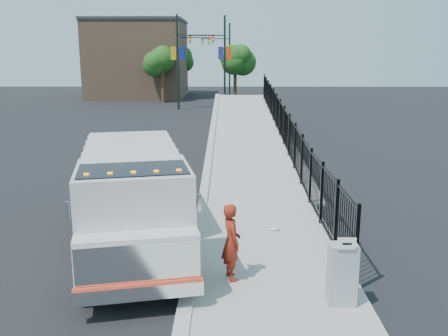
{
  "coord_description": "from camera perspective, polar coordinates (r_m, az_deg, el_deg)",
  "views": [
    {
      "loc": [
        0.84,
        -11.85,
        5.05
      ],
      "look_at": [
        0.73,
        2.0,
        1.77
      ],
      "focal_mm": 40.0,
      "sensor_mm": 36.0,
      "label": 1
    }
  ],
  "objects": [
    {
      "name": "debris",
      "position": [
        14.22,
        5.8,
        -6.88
      ],
      "size": [
        0.3,
        0.3,
        0.08
      ],
      "primitive_type": "ellipsoid",
      "color": "silver",
      "rests_on": "sidewalk"
    },
    {
      "name": "tree_1",
      "position": [
        52.61,
        1.29,
        12.11
      ],
      "size": [
        2.56,
        2.56,
        5.28
      ],
      "color": "#382314",
      "rests_on": "ground"
    },
    {
      "name": "worker",
      "position": [
        10.98,
        0.83,
        -8.43
      ],
      "size": [
        0.58,
        0.72,
        1.72
      ],
      "primitive_type": "imported",
      "rotation": [
        0.0,
        0.0,
        1.87
      ],
      "color": "maroon",
      "rests_on": "sidewalk"
    },
    {
      "name": "truck",
      "position": [
        13.03,
        -10.4,
        -2.73
      ],
      "size": [
        4.03,
        8.12,
        2.66
      ],
      "rotation": [
        0.0,
        0.0,
        0.21
      ],
      "color": "black",
      "rests_on": "ground"
    },
    {
      "name": "light_pole_0",
      "position": [
        43.86,
        -4.92,
        12.37
      ],
      "size": [
        3.78,
        0.22,
        8.0
      ],
      "color": "black",
      "rests_on": "ground"
    },
    {
      "name": "tree_2",
      "position": [
        61.63,
        -4.86,
        12.24
      ],
      "size": [
        2.65,
        2.65,
        5.33
      ],
      "color": "#382314",
      "rests_on": "ground"
    },
    {
      "name": "light_pole_1",
      "position": [
        44.9,
        -0.31,
        12.44
      ],
      "size": [
        3.78,
        0.22,
        8.0
      ],
      "color": "black",
      "rests_on": "ground"
    },
    {
      "name": "iron_fence",
      "position": [
        24.36,
        6.85,
        3.41
      ],
      "size": [
        0.1,
        28.0,
        1.8
      ],
      "primitive_type": "cube",
      "color": "black",
      "rests_on": "ground"
    },
    {
      "name": "building",
      "position": [
        56.72,
        -9.75,
        12.07
      ],
      "size": [
        10.0,
        10.0,
        8.0
      ],
      "primitive_type": "cube",
      "color": "#8C664C",
      "rests_on": "ground"
    },
    {
      "name": "ground",
      "position": [
        12.91,
        -3.36,
        -9.73
      ],
      "size": [
        120.0,
        120.0,
        0.0
      ],
      "primitive_type": "plane",
      "color": "black",
      "rests_on": "ground"
    },
    {
      "name": "arrow_sign",
      "position": [
        9.83,
        13.86,
        -8.37
      ],
      "size": [
        0.35,
        0.04,
        0.22
      ],
      "primitive_type": "cube",
      "color": "white",
      "rests_on": "utility_cabinet"
    },
    {
      "name": "curb",
      "position": [
        11.06,
        -4.05,
        -13.41
      ],
      "size": [
        0.3,
        12.0,
        0.16
      ],
      "primitive_type": "cube",
      "color": "#ADAAA3",
      "rests_on": "ground"
    },
    {
      "name": "sidewalk",
      "position": [
        11.1,
        6.19,
        -13.49
      ],
      "size": [
        3.55,
        12.0,
        0.12
      ],
      "primitive_type": "cube",
      "color": "#9E998E",
      "rests_on": "ground"
    },
    {
      "name": "tree_0",
      "position": [
        49.84,
        -7.08,
        11.95
      ],
      "size": [
        2.6,
        2.6,
        5.3
      ],
      "color": "#382314",
      "rests_on": "ground"
    },
    {
      "name": "ramp",
      "position": [
        28.33,
        3.05,
        3.03
      ],
      "size": [
        3.95,
        24.06,
        3.19
      ],
      "primitive_type": "cube",
      "rotation": [
        0.06,
        0.0,
        0.0
      ],
      "color": "#9E998E",
      "rests_on": "ground"
    },
    {
      "name": "light_pole_3",
      "position": [
        57.37,
        0.33,
        12.63
      ],
      "size": [
        3.78,
        0.22,
        8.0
      ],
      "color": "black",
      "rests_on": "ground"
    },
    {
      "name": "utility_cabinet",
      "position": [
        10.32,
        13.35,
        -11.73
      ],
      "size": [
        0.55,
        0.4,
        1.25
      ],
      "primitive_type": "cube",
      "color": "gray",
      "rests_on": "sidewalk"
    },
    {
      "name": "light_pole_2",
      "position": [
        52.82,
        -4.76,
        12.53
      ],
      "size": [
        3.77,
        0.22,
        8.0
      ],
      "color": "black",
      "rests_on": "ground"
    }
  ]
}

